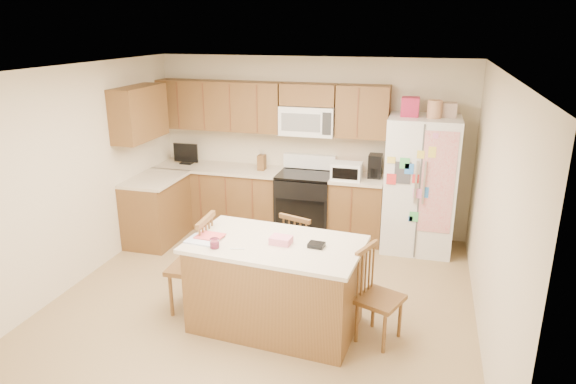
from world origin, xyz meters
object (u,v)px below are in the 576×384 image
(island, at_px, (275,284))
(windsor_chair_left, at_px, (194,266))
(windsor_chair_back, at_px, (301,254))
(windsor_chair_right, at_px, (377,298))
(stove, at_px, (305,203))
(refrigerator, at_px, (420,183))

(island, xyz_separation_m, windsor_chair_left, (-0.91, 0.07, 0.04))
(windsor_chair_back, xyz_separation_m, windsor_chair_right, (0.93, -0.75, -0.00))
(windsor_chair_right, bearing_deg, stove, 118.26)
(stove, distance_m, windsor_chair_right, 2.69)
(island, height_order, windsor_chair_back, island)
(stove, height_order, refrigerator, refrigerator)
(refrigerator, height_order, windsor_chair_right, refrigerator)
(stove, bearing_deg, windsor_chair_right, -61.74)
(windsor_chair_left, relative_size, windsor_chair_back, 1.13)
(island, distance_m, windsor_chair_back, 0.78)
(refrigerator, relative_size, windsor_chair_left, 1.91)
(windsor_chair_left, height_order, windsor_chair_back, windsor_chair_left)
(stove, distance_m, refrigerator, 1.63)
(refrigerator, xyz_separation_m, windsor_chair_right, (-0.30, -2.31, -0.48))
(refrigerator, xyz_separation_m, windsor_chair_back, (-1.23, -1.56, -0.47))
(windsor_chair_left, bearing_deg, refrigerator, 45.77)
(windsor_chair_back, bearing_deg, windsor_chair_right, -38.76)
(refrigerator, height_order, windsor_chair_left, refrigerator)
(refrigerator, distance_m, windsor_chair_right, 2.38)
(stove, relative_size, windsor_chair_right, 1.20)
(windsor_chair_left, bearing_deg, island, -4.44)
(windsor_chair_left, bearing_deg, windsor_chair_back, 35.74)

